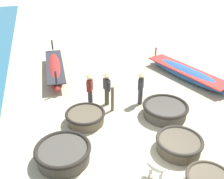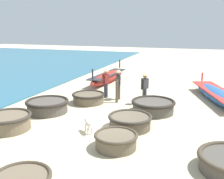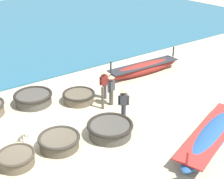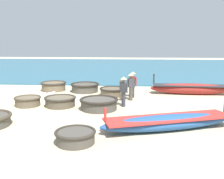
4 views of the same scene
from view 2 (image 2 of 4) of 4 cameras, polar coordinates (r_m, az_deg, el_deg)
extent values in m
plane|color=#C6B793|center=(10.71, -0.58, -8.05)|extent=(80.00, 80.00, 0.00)
cylinder|color=brown|center=(13.89, -5.16, -1.99)|extent=(1.60, 1.60, 0.46)
torus|color=#28231E|center=(13.83, -5.18, -1.06)|extent=(1.73, 1.73, 0.13)
cylinder|color=brown|center=(10.49, 3.93, -7.16)|extent=(1.63, 1.63, 0.48)
torus|color=#332D26|center=(10.41, 3.95, -5.92)|extent=(1.76, 1.76, 0.13)
cylinder|color=brown|center=(11.09, -21.68, -6.73)|extent=(1.69, 1.69, 0.56)
torus|color=#332D26|center=(11.00, -21.81, -5.35)|extent=(1.83, 1.83, 0.14)
cylinder|color=#4C473F|center=(12.71, -13.87, -3.68)|extent=(1.86, 1.86, 0.53)
torus|color=#28231E|center=(12.63, -13.93, -2.53)|extent=(2.01, 2.01, 0.15)
cylinder|color=#4C473F|center=(12.43, 8.94, -3.84)|extent=(1.90, 1.90, 0.52)
torus|color=#28231E|center=(12.36, 8.98, -2.68)|extent=(2.05, 2.05, 0.15)
torus|color=#42382B|center=(6.80, -19.26, -17.59)|extent=(1.46, 1.46, 0.11)
cylinder|color=brown|center=(8.86, 0.86, -11.25)|extent=(1.36, 1.36, 0.46)
torus|color=#42382B|center=(8.76, 0.87, -9.89)|extent=(1.47, 1.47, 0.11)
ellipsoid|color=#285693|center=(15.39, 21.92, -1.14)|extent=(2.93, 5.83, 0.60)
cube|color=red|center=(15.35, 21.98, -0.45)|extent=(2.83, 5.41, 0.06)
cylinder|color=red|center=(17.72, 19.04, 2.65)|extent=(0.10, 0.10, 0.54)
ellipsoid|color=maroon|center=(18.91, -0.91, 2.67)|extent=(1.18, 5.47, 0.74)
cube|color=#2D2D33|center=(18.86, -0.92, 3.38)|extent=(1.20, 5.03, 0.06)
cylinder|color=#2D2D33|center=(21.10, 1.69, 5.60)|extent=(0.10, 0.10, 0.66)
cylinder|color=#2D2D33|center=(16.55, -4.24, 3.36)|extent=(0.10, 0.10, 0.66)
cylinder|color=#383842|center=(13.73, 7.08, -1.46)|extent=(0.22, 0.22, 0.82)
cube|color=#3D3D42|center=(13.57, 7.16, 1.32)|extent=(0.37, 0.40, 0.54)
sphere|color=#A37556|center=(13.50, 7.21, 2.89)|extent=(0.20, 0.20, 0.20)
cylinder|color=#3D3D42|center=(13.43, 6.48, 0.99)|extent=(0.09, 0.09, 0.48)
cylinder|color=#3D3D42|center=(13.73, 7.81, 1.23)|extent=(0.09, 0.09, 0.48)
cone|color=#D1BC84|center=(13.47, 7.22, 3.43)|extent=(0.36, 0.36, 0.14)
cylinder|color=#4C473D|center=(14.49, 1.41, -0.56)|extent=(0.22, 0.22, 0.82)
cube|color=#3D3D42|center=(14.34, 1.42, 2.08)|extent=(0.30, 0.38, 0.54)
sphere|color=#A37556|center=(14.27, 1.43, 3.57)|extent=(0.20, 0.20, 0.20)
cylinder|color=#3D3D42|center=(14.56, 1.48, 2.06)|extent=(0.09, 0.09, 0.48)
cylinder|color=#3D3D42|center=(14.13, 1.36, 1.70)|extent=(0.09, 0.09, 0.48)
cone|color=#D1BC84|center=(14.24, 1.44, 4.09)|extent=(0.36, 0.36, 0.14)
cylinder|color=#383842|center=(14.85, -1.34, -0.21)|extent=(0.22, 0.22, 0.82)
cube|color=maroon|center=(14.70, -1.36, 2.36)|extent=(0.35, 0.40, 0.54)
sphere|color=tan|center=(14.63, -1.37, 3.82)|extent=(0.20, 0.20, 0.20)
cylinder|color=maroon|center=(14.85, -0.73, 2.29)|extent=(0.09, 0.09, 0.48)
cylinder|color=maroon|center=(14.56, -2.00, 2.05)|extent=(0.09, 0.09, 0.48)
cone|color=#D1BC84|center=(14.61, -1.37, 4.33)|extent=(0.36, 0.36, 0.14)
ellipsoid|color=beige|center=(10.00, -5.21, -7.33)|extent=(0.49, 0.53, 0.22)
sphere|color=beige|center=(10.20, -5.59, -6.51)|extent=(0.18, 0.18, 0.18)
cylinder|color=beige|center=(9.76, -4.83, -7.49)|extent=(0.16, 0.18, 0.16)
cylinder|color=beige|center=(10.24, -5.83, -8.33)|extent=(0.06, 0.06, 0.28)
cylinder|color=beige|center=(10.27, -5.07, -8.24)|extent=(0.06, 0.06, 0.28)
cylinder|color=beige|center=(9.91, -5.29, -9.08)|extent=(0.06, 0.06, 0.28)
cylinder|color=beige|center=(9.95, -4.50, -8.98)|extent=(0.06, 0.06, 0.28)
cylinder|color=brown|center=(13.85, 1.05, -0.37)|extent=(0.14, 0.14, 1.22)
camera|label=1|loc=(8.06, -53.15, 28.77)|focal=42.00mm
camera|label=3|loc=(9.75, 81.22, 26.65)|focal=50.00mm
camera|label=4|loc=(17.54, 59.98, 5.84)|focal=42.00mm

